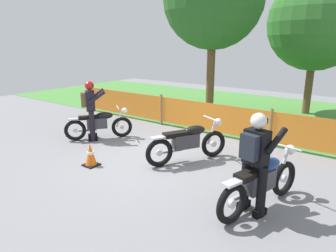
{
  "coord_description": "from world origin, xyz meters",
  "views": [
    {
      "loc": [
        4.25,
        -5.32,
        2.72
      ],
      "look_at": [
        0.36,
        -0.11,
        0.9
      ],
      "focal_mm": 32.03,
      "sensor_mm": 36.0,
      "label": 1
    }
  ],
  "objects_px": {
    "rider_trailing": "(90,107)",
    "traffic_cone": "(91,155)",
    "rider_lead": "(255,158)",
    "motorcycle_third": "(188,142)",
    "motorcycle_trailing": "(99,124)",
    "motorcycle_lead": "(261,182)"
  },
  "relations": [
    {
      "from": "motorcycle_lead",
      "to": "motorcycle_trailing",
      "type": "xyz_separation_m",
      "value": [
        -5.12,
        0.92,
        -0.04
      ]
    },
    {
      "from": "motorcycle_third",
      "to": "rider_lead",
      "type": "height_order",
      "value": "rider_lead"
    },
    {
      "from": "motorcycle_third",
      "to": "rider_trailing",
      "type": "height_order",
      "value": "rider_trailing"
    },
    {
      "from": "rider_trailing",
      "to": "traffic_cone",
      "type": "height_order",
      "value": "rider_trailing"
    },
    {
      "from": "motorcycle_trailing",
      "to": "rider_lead",
      "type": "xyz_separation_m",
      "value": [
        5.06,
        -1.14,
        0.51
      ]
    },
    {
      "from": "motorcycle_third",
      "to": "rider_lead",
      "type": "xyz_separation_m",
      "value": [
        2.05,
        -1.22,
        0.47
      ]
    },
    {
      "from": "rider_lead",
      "to": "traffic_cone",
      "type": "bearing_deg",
      "value": 110.0
    },
    {
      "from": "motorcycle_lead",
      "to": "motorcycle_third",
      "type": "height_order",
      "value": "motorcycle_third"
    },
    {
      "from": "rider_lead",
      "to": "traffic_cone",
      "type": "distance_m",
      "value": 3.76
    },
    {
      "from": "motorcycle_third",
      "to": "traffic_cone",
      "type": "distance_m",
      "value": 2.26
    },
    {
      "from": "motorcycle_lead",
      "to": "traffic_cone",
      "type": "xyz_separation_m",
      "value": [
        -3.74,
        -0.53,
        -0.22
      ]
    },
    {
      "from": "motorcycle_trailing",
      "to": "rider_lead",
      "type": "bearing_deg",
      "value": -64.86
    },
    {
      "from": "motorcycle_lead",
      "to": "motorcycle_third",
      "type": "xyz_separation_m",
      "value": [
        -2.1,
        1.0,
        0.0
      ]
    },
    {
      "from": "rider_lead",
      "to": "motorcycle_trailing",
      "type": "bearing_deg",
      "value": 92.45
    },
    {
      "from": "motorcycle_lead",
      "to": "motorcycle_trailing",
      "type": "distance_m",
      "value": 5.2
    },
    {
      "from": "rider_trailing",
      "to": "traffic_cone",
      "type": "bearing_deg",
      "value": -92.71
    },
    {
      "from": "motorcycle_third",
      "to": "traffic_cone",
      "type": "height_order",
      "value": "motorcycle_third"
    },
    {
      "from": "motorcycle_trailing",
      "to": "rider_trailing",
      "type": "relative_size",
      "value": 0.94
    },
    {
      "from": "motorcycle_trailing",
      "to": "traffic_cone",
      "type": "xyz_separation_m",
      "value": [
        1.37,
        -1.45,
        -0.18
      ]
    },
    {
      "from": "motorcycle_third",
      "to": "traffic_cone",
      "type": "xyz_separation_m",
      "value": [
        -1.64,
        -1.53,
        -0.22
      ]
    },
    {
      "from": "motorcycle_trailing",
      "to": "rider_lead",
      "type": "distance_m",
      "value": 5.21
    },
    {
      "from": "motorcycle_lead",
      "to": "motorcycle_third",
      "type": "relative_size",
      "value": 1.07
    }
  ]
}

